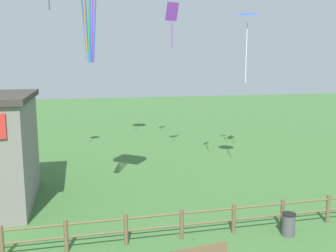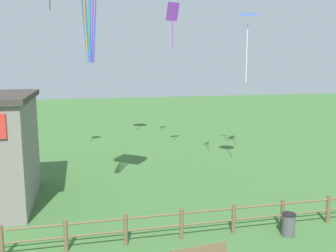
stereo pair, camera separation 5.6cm
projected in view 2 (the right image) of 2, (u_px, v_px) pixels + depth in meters
name	position (u px, v px, depth m)	size (l,w,h in m)	color
wooden_fence	(181.00, 222.00, 12.80)	(19.28, 0.14, 1.08)	brown
trash_bin	(288.00, 225.00, 13.06)	(0.48, 0.48, 0.81)	#4C4C51
kite_blue_delta	(248.00, 17.00, 18.55)	(1.47, 1.47, 3.55)	blue
kite_purple_streamer	(173.00, 16.00, 22.05)	(0.82, 0.51, 2.59)	purple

